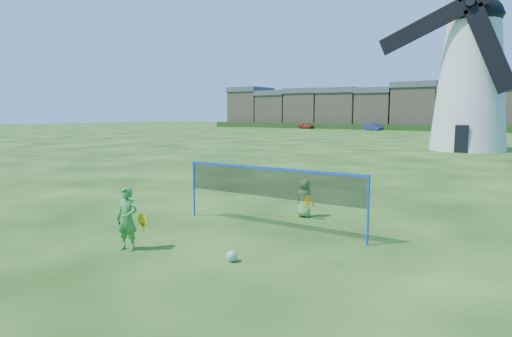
{
  "coord_description": "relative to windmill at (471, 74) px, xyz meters",
  "views": [
    {
      "loc": [
        6.2,
        -8.57,
        2.87
      ],
      "look_at": [
        0.2,
        0.5,
        1.5
      ],
      "focal_mm": 30.91,
      "sensor_mm": 36.0,
      "label": 1
    }
  ],
  "objects": [
    {
      "name": "ground",
      "position": [
        -1.02,
        -28.91,
        -5.81
      ],
      "size": [
        220.0,
        220.0,
        0.0
      ],
      "primitive_type": "plane",
      "color": "black",
      "rests_on": "ground"
    },
    {
      "name": "windmill",
      "position": [
        0.0,
        0.0,
        0.0
      ],
      "size": [
        13.0,
        5.53,
        17.17
      ],
      "color": "silver",
      "rests_on": "ground"
    },
    {
      "name": "badminton_net",
      "position": [
        -0.45,
        -28.33,
        -4.67
      ],
      "size": [
        5.05,
        0.05,
        1.55
      ],
      "color": "blue",
      "rests_on": "ground"
    },
    {
      "name": "player_girl",
      "position": [
        -2.04,
        -31.45,
        -5.14
      ],
      "size": [
        0.7,
        0.43,
        1.34
      ],
      "rotation": [
        0.0,
        0.0,
        0.24
      ],
      "color": "green",
      "rests_on": "ground"
    },
    {
      "name": "player_boy",
      "position": [
        -0.31,
        -26.73,
        -5.29
      ],
      "size": [
        0.62,
        0.4,
        1.05
      ],
      "rotation": [
        0.0,
        0.0,
        3.12
      ],
      "color": "#63A04D",
      "rests_on": "ground"
    },
    {
      "name": "play_ball",
      "position": [
        0.23,
        -30.84,
        -5.7
      ],
      "size": [
        0.22,
        0.22,
        0.22
      ],
      "primitive_type": "sphere",
      "color": "green",
      "rests_on": "ground"
    },
    {
      "name": "terraced_houses",
      "position": [
        -25.06,
        43.09,
        -1.92
      ],
      "size": [
        56.91,
        8.4,
        8.37
      ],
      "color": "gray",
      "rests_on": "ground"
    },
    {
      "name": "hedge",
      "position": [
        -23.02,
        37.09,
        -5.31
      ],
      "size": [
        62.0,
        0.8,
        1.0
      ],
      "primitive_type": "cube",
      "color": "#193814",
      "rests_on": "ground"
    },
    {
      "name": "car_left",
      "position": [
        -32.22,
        35.88,
        -5.27
      ],
      "size": [
        3.4,
        2.01,
        1.09
      ],
      "primitive_type": "imported",
      "rotation": [
        0.0,
        0.0,
        1.33
      ],
      "color": "maroon",
      "rests_on": "ground"
    },
    {
      "name": "car_right",
      "position": [
        -19.25,
        34.92,
        -5.23
      ],
      "size": [
        3.75,
        2.59,
        1.17
      ],
      "primitive_type": "imported",
      "rotation": [
        0.0,
        0.0,
        1.15
      ],
      "color": "navy",
      "rests_on": "ground"
    }
  ]
}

